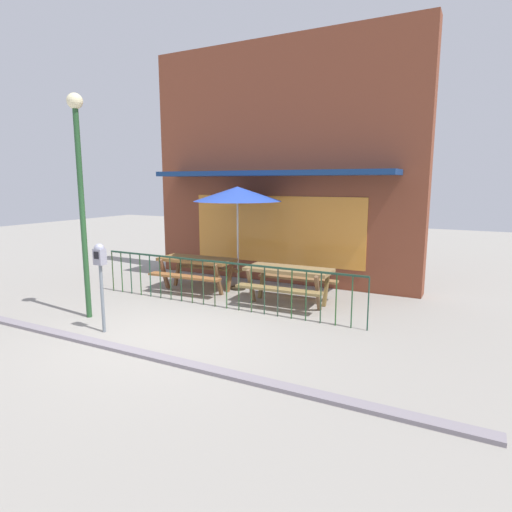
{
  "coord_description": "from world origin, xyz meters",
  "views": [
    {
      "loc": [
        4.6,
        -5.44,
        2.55
      ],
      "look_at": [
        0.61,
        2.19,
        1.06
      ],
      "focal_mm": 30.23,
      "sensor_mm": 36.0,
      "label": 1
    }
  ],
  "objects": [
    {
      "name": "picnic_table_left",
      "position": [
        -1.28,
        2.77,
        0.61
      ],
      "size": [
        1.87,
        1.45,
        0.79
      ],
      "color": "brown",
      "rests_on": "ground"
    },
    {
      "name": "street_lamp",
      "position": [
        -1.9,
        0.1,
        2.66
      ],
      "size": [
        0.28,
        0.28,
        4.09
      ],
      "color": "#254F29",
      "rests_on": "ground"
    },
    {
      "name": "ground",
      "position": [
        0.0,
        0.0,
        0.0
      ],
      "size": [
        40.0,
        40.0,
        0.0
      ],
      "primitive_type": "plane",
      "color": "gray"
    },
    {
      "name": "pub_storefront",
      "position": [
        0.0,
        4.64,
        2.96
      ],
      "size": [
        7.14,
        1.43,
        5.97
      ],
      "color": "#4D2818",
      "rests_on": "ground"
    },
    {
      "name": "patio_fence_front",
      "position": [
        -0.0,
        1.79,
        0.66
      ],
      "size": [
        6.02,
        0.04,
        0.97
      ],
      "color": "#1E3D2D",
      "rests_on": "ground"
    },
    {
      "name": "curb_edge",
      "position": [
        0.0,
        -0.86,
        0.0
      ],
      "size": [
        9.99,
        0.2,
        0.11
      ],
      "primitive_type": "cube",
      "color": "gray",
      "rests_on": "ground"
    },
    {
      "name": "patio_umbrella",
      "position": [
        -0.46,
        3.3,
        2.26
      ],
      "size": [
        2.06,
        2.06,
        2.44
      ],
      "color": "black",
      "rests_on": "ground"
    },
    {
      "name": "parking_meter_near",
      "position": [
        -1.0,
        -0.38,
        1.19
      ],
      "size": [
        0.18,
        0.17,
        1.54
      ],
      "color": "slate",
      "rests_on": "ground"
    },
    {
      "name": "picnic_table_right",
      "position": [
        1.12,
        2.69,
        0.61
      ],
      "size": [
        1.84,
        1.41,
        0.79
      ],
      "color": "olive",
      "rests_on": "ground"
    }
  ]
}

